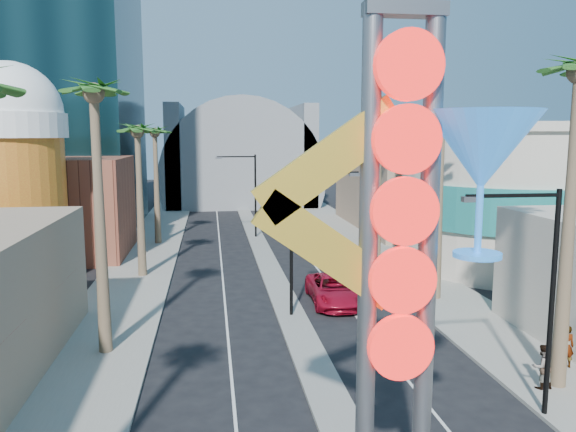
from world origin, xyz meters
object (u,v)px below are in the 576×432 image
Objects in this scene: neon_sign at (434,243)px; pedestrian_a at (566,346)px; pedestrian_b at (542,366)px; red_pickup at (334,290)px.

pedestrian_a is at bearing 42.06° from neon_sign.
pedestrian_a is 2.74m from pedestrian_b.
red_pickup is 3.40× the size of pedestrian_b.
neon_sign reaches higher than pedestrian_b.
red_pickup is at bearing -70.00° from pedestrian_b.
neon_sign is at bearing -94.71° from red_pickup.
pedestrian_a is at bearing -53.41° from red_pickup.
pedestrian_b is at bearing 56.91° from pedestrian_a.
pedestrian_a is (7.51, -10.61, 0.24)m from red_pickup.
pedestrian_b is (5.38, -12.32, 0.20)m from red_pickup.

